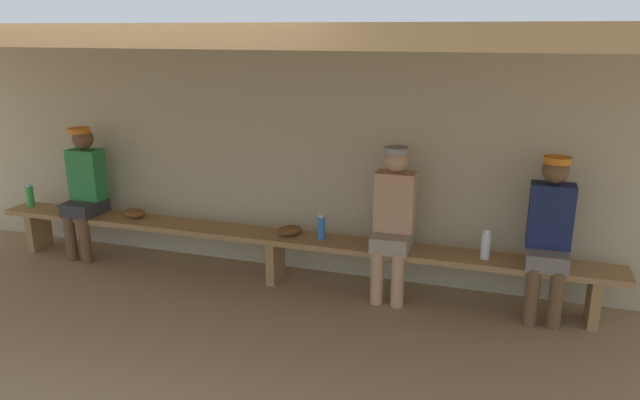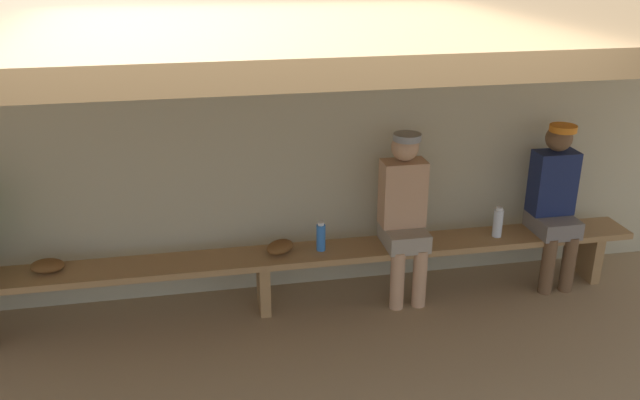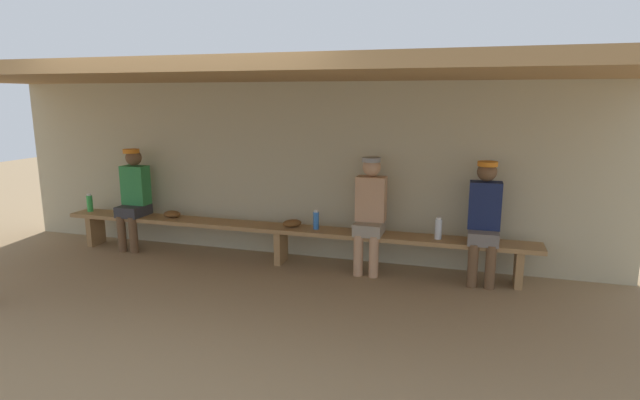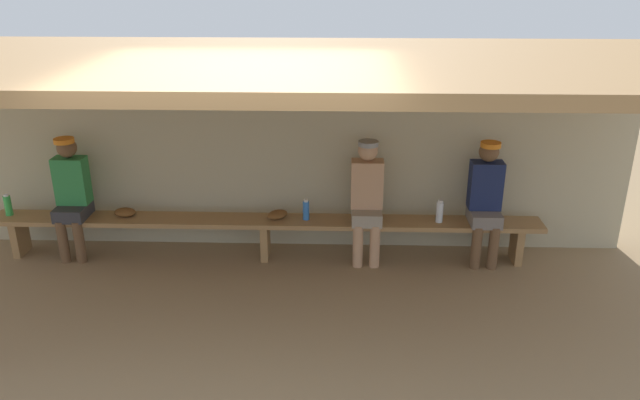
% 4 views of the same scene
% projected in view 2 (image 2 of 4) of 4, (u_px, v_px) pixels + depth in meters
% --- Properties ---
extents(back_wall, '(8.00, 0.20, 2.20)m').
position_uv_depth(back_wall, '(253.00, 156.00, 5.21)').
color(back_wall, '#B7AD8C').
rests_on(back_wall, ground).
extents(dugout_roof, '(8.00, 2.80, 0.12)m').
position_uv_depth(dugout_roof, '(269.00, 25.00, 3.60)').
color(dugout_roof, '#9E7547').
rests_on(dugout_roof, back_wall).
extents(bench, '(6.00, 0.36, 0.46)m').
position_uv_depth(bench, '(263.00, 264.00, 5.07)').
color(bench, '#9E7547').
rests_on(bench, ground).
extents(player_with_sunglasses, '(0.34, 0.42, 1.34)m').
position_uv_depth(player_with_sunglasses, '(404.00, 209.00, 5.13)').
color(player_with_sunglasses, gray).
rests_on(player_with_sunglasses, ground).
extents(player_in_blue, '(0.34, 0.42, 1.34)m').
position_uv_depth(player_in_blue, '(555.00, 198.00, 5.35)').
color(player_in_blue, slate).
rests_on(player_in_blue, ground).
extents(water_bottle_blue, '(0.08, 0.08, 0.25)m').
position_uv_depth(water_bottle_blue, '(498.00, 222.00, 5.31)').
color(water_bottle_blue, silver).
rests_on(water_bottle_blue, bench).
extents(water_bottle_orange, '(0.07, 0.07, 0.23)m').
position_uv_depth(water_bottle_orange, '(321.00, 237.00, 5.08)').
color(water_bottle_orange, blue).
rests_on(water_bottle_orange, bench).
extents(baseball_glove_worn, '(0.26, 0.19, 0.09)m').
position_uv_depth(baseball_glove_worn, '(47.00, 266.00, 4.78)').
color(baseball_glove_worn, brown).
rests_on(baseball_glove_worn, bench).
extents(baseball_glove_dark_brown, '(0.29, 0.29, 0.09)m').
position_uv_depth(baseball_glove_dark_brown, '(280.00, 247.00, 5.07)').
color(baseball_glove_dark_brown, brown).
rests_on(baseball_glove_dark_brown, bench).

